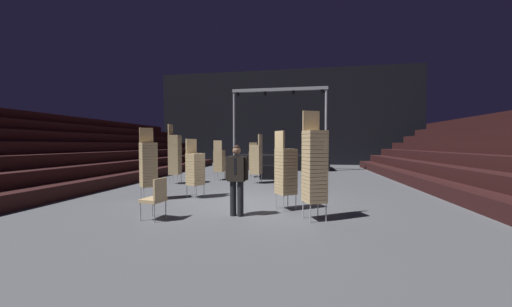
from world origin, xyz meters
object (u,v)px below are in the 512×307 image
(chair_stack_rear_centre, at_px, (219,160))
(equipment_road_case, at_px, (269,172))
(stage_riser, at_px, (280,160))
(chair_stack_rear_left, at_px, (175,154))
(chair_stack_front_left, at_px, (148,164))
(chair_stack_mid_centre, at_px, (253,160))
(chair_stack_rear_right, at_px, (286,170))
(chair_stack_mid_right, at_px, (314,165))
(man_with_tie, at_px, (237,176))
(chair_stack_front_right, at_px, (256,159))
(chair_stack_mid_left, at_px, (195,168))
(loose_chair_near_man, at_px, (156,196))

(chair_stack_rear_centre, bearing_deg, equipment_road_case, 23.27)
(stage_riser, xyz_separation_m, chair_stack_rear_left, (-3.93, -7.84, 0.71))
(chair_stack_front_left, distance_m, chair_stack_mid_centre, 6.37)
(chair_stack_mid_centre, xyz_separation_m, chair_stack_rear_right, (2.04, -6.49, 0.13))
(chair_stack_mid_right, xyz_separation_m, chair_stack_mid_centre, (-2.74, 7.34, -0.34))
(stage_riser, height_order, man_with_tie, stage_riser)
(chair_stack_front_right, bearing_deg, chair_stack_mid_centre, 25.33)
(stage_riser, xyz_separation_m, chair_stack_mid_left, (-1.91, -10.47, 0.37))
(chair_stack_mid_right, bearing_deg, chair_stack_mid_left, -52.20)
(chair_stack_rear_centre, bearing_deg, chair_stack_mid_centre, 49.42)
(stage_riser, xyz_separation_m, chair_stack_mid_right, (1.74, -12.40, 0.67))
(stage_riser, distance_m, chair_stack_front_left, 11.50)
(chair_stack_front_left, bearing_deg, chair_stack_mid_right, 118.72)
(chair_stack_front_left, distance_m, equipment_road_case, 6.25)
(chair_stack_front_left, height_order, chair_stack_rear_right, chair_stack_front_left)
(chair_stack_rear_left, height_order, loose_chair_near_man, chair_stack_rear_left)
(chair_stack_mid_left, relative_size, chair_stack_mid_right, 0.76)
(chair_stack_mid_left, bearing_deg, loose_chair_near_man, 30.52)
(chair_stack_rear_left, relative_size, equipment_road_case, 2.84)
(loose_chair_near_man, bearing_deg, chair_stack_mid_left, 12.35)
(chair_stack_front_right, bearing_deg, stage_riser, 7.55)
(chair_stack_mid_right, xyz_separation_m, chair_stack_rear_left, (-5.67, 4.56, 0.04))
(stage_riser, bearing_deg, chair_stack_rear_right, -84.82)
(chair_stack_front_left, distance_m, chair_stack_mid_right, 5.12)
(chair_stack_mid_right, bearing_deg, chair_stack_front_right, -91.41)
(man_with_tie, distance_m, chair_stack_front_left, 3.42)
(chair_stack_rear_centre, bearing_deg, man_with_tie, -63.92)
(chair_stack_rear_left, relative_size, chair_stack_rear_right, 1.25)
(stage_riser, distance_m, chair_stack_mid_left, 10.65)
(loose_chair_near_man, bearing_deg, stage_riser, 1.80)
(chair_stack_rear_left, xyz_separation_m, equipment_road_case, (3.83, 2.18, -0.94))
(chair_stack_mid_left, bearing_deg, stage_riser, -162.54)
(chair_stack_mid_centre, bearing_deg, stage_riser, -114.24)
(stage_riser, distance_m, loose_chair_near_man, 13.13)
(chair_stack_rear_right, distance_m, chair_stack_rear_centre, 6.16)
(man_with_tie, relative_size, chair_stack_rear_right, 0.82)
(chair_stack_mid_left, bearing_deg, chair_stack_front_right, -175.06)
(chair_stack_front_right, height_order, chair_stack_mid_centre, chair_stack_front_right)
(loose_chair_near_man, bearing_deg, man_with_tie, -60.72)
(stage_riser, height_order, chair_stack_rear_left, stage_riser)
(equipment_road_case, distance_m, loose_chair_near_man, 7.54)
(chair_stack_front_right, bearing_deg, equipment_road_case, -3.64)
(chair_stack_rear_centre, height_order, equipment_road_case, chair_stack_rear_centre)
(man_with_tie, bearing_deg, chair_stack_mid_right, -176.58)
(chair_stack_rear_right, bearing_deg, man_with_tie, -88.72)
(chair_stack_mid_left, xyz_separation_m, chair_stack_rear_centre, (-0.48, 4.04, 0.00))
(chair_stack_mid_centre, height_order, loose_chair_near_man, chair_stack_mid_centre)
(chair_stack_mid_left, relative_size, equipment_road_case, 2.09)
(chair_stack_mid_left, distance_m, chair_stack_rear_centre, 4.07)
(equipment_road_case, bearing_deg, chair_stack_mid_right, -74.71)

